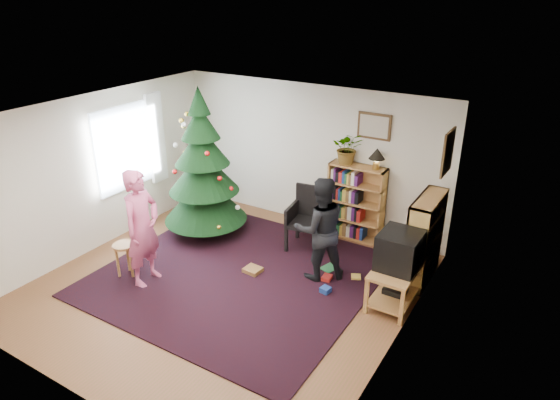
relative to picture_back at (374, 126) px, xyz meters
The scene contains 23 objects.
floor 3.35m from the picture_back, 114.92° to the right, with size 5.00×5.00×0.00m, color brown.
ceiling 2.78m from the picture_back, 114.92° to the right, with size 5.00×5.00×0.00m, color white.
wall_back 1.35m from the picture_back, behind, with size 5.00×0.02×2.50m, color silver.
wall_front 5.15m from the picture_back, 103.02° to the right, with size 5.00×0.02×2.50m, color silver.
wall_left 4.47m from the picture_back, 145.86° to the right, with size 0.02×5.00×2.50m, color silver.
wall_right 2.90m from the picture_back, 61.39° to the right, with size 0.02×5.00×2.50m, color silver.
rug 3.13m from the picture_back, 117.87° to the right, with size 3.80×3.60×0.02m, color black.
window_pane 4.10m from the picture_back, 152.62° to the right, with size 0.04×1.20×1.40m, color silver.
curtain 3.79m from the picture_back, 161.83° to the right, with size 0.06×0.35×1.60m, color white.
picture_back is the anchor object (origin of this frame).
picture_right 1.51m from the picture_back, 28.69° to the right, with size 0.03×0.50×0.60m.
christmas_tree 2.90m from the picture_back, 151.52° to the right, with size 1.41×1.41×2.56m.
bookshelf_back 1.30m from the picture_back, 141.28° to the right, with size 0.95×0.30×1.30m.
bookshelf_right 1.93m from the picture_back, 34.60° to the right, with size 0.30×0.95×1.30m.
tv_stand 2.50m from the picture_back, 55.89° to the right, with size 0.54×0.97×0.55m.
crt_tv 2.23m from the picture_back, 55.96° to the right, with size 0.53×0.57×0.50m.
armchair 1.75m from the picture_back, 130.52° to the right, with size 0.63×0.64×1.02m.
stool 4.26m from the picture_back, 130.15° to the right, with size 0.32×0.32×0.53m.
person_standing 3.85m from the picture_back, 126.42° to the right, with size 0.63×0.41×1.73m, color #C44E77.
person_by_chair 1.95m from the picture_back, 94.11° to the right, with size 0.77×0.60×1.57m, color black.
potted_plant 0.55m from the picture_back, 159.87° to the right, with size 0.48×0.42×0.54m, color gray.
table_lamp 0.46m from the picture_back, 45.72° to the right, with size 0.26×0.26×0.35m.
floor_clutter 2.51m from the picture_back, 93.03° to the right, with size 1.60×0.89×0.08m.
Camera 1 is at (3.86, -4.81, 4.04)m, focal length 32.00 mm.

